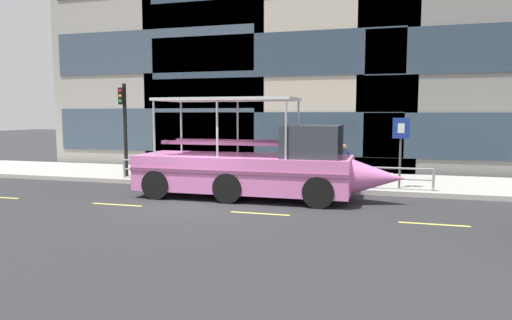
% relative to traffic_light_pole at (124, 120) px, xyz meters
% --- Properties ---
extents(ground_plane, '(120.00, 120.00, 0.00)m').
position_rel_traffic_light_pole_xyz_m(ground_plane, '(5.06, -3.85, -2.65)').
color(ground_plane, '#2B2B2D').
extents(sidewalk, '(32.00, 4.80, 0.18)m').
position_rel_traffic_light_pole_xyz_m(sidewalk, '(5.06, 1.75, -2.56)').
color(sidewalk, '#A8A59E').
rests_on(sidewalk, ground_plane).
extents(curb_edge, '(32.00, 0.18, 0.18)m').
position_rel_traffic_light_pole_xyz_m(curb_edge, '(5.06, -0.74, -2.56)').
color(curb_edge, '#B2ADA3').
rests_on(curb_edge, ground_plane).
extents(lane_centreline, '(25.80, 0.12, 0.01)m').
position_rel_traffic_light_pole_xyz_m(lane_centreline, '(5.06, -4.82, -2.64)').
color(lane_centreline, '#DBD64C').
rests_on(lane_centreline, ground_plane).
extents(curb_guardrail, '(12.58, 0.09, 0.82)m').
position_rel_traffic_light_pole_xyz_m(curb_guardrail, '(6.43, -0.40, -1.91)').
color(curb_guardrail, gray).
rests_on(curb_guardrail, sidewalk).
extents(traffic_light_pole, '(0.24, 0.46, 4.07)m').
position_rel_traffic_light_pole_xyz_m(traffic_light_pole, '(0.00, 0.00, 0.00)').
color(traffic_light_pole, black).
rests_on(traffic_light_pole, sidewalk).
extents(parking_sign, '(0.60, 0.12, 2.61)m').
position_rel_traffic_light_pole_xyz_m(parking_sign, '(11.53, -0.02, -0.70)').
color(parking_sign, '#4C4F54').
rests_on(parking_sign, sidewalk).
extents(duck_tour_boat, '(9.29, 2.53, 3.48)m').
position_rel_traffic_light_pole_xyz_m(duck_tour_boat, '(6.76, -2.48, -1.54)').
color(duck_tour_boat, pink).
rests_on(duck_tour_boat, ground_plane).
extents(pedestrian_near_bow, '(0.45, 0.21, 1.56)m').
position_rel_traffic_light_pole_xyz_m(pedestrian_near_bow, '(9.44, 0.59, -1.53)').
color(pedestrian_near_bow, black).
rests_on(pedestrian_near_bow, sidewalk).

